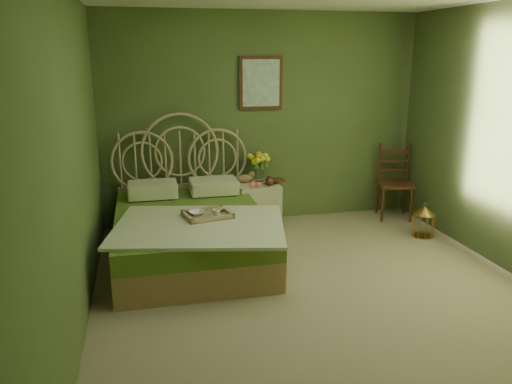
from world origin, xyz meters
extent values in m
plane|color=tan|center=(0.00, 0.00, 0.00)|extent=(4.50, 4.50, 0.00)
plane|color=#556837|center=(0.00, 2.25, 1.30)|extent=(4.00, 0.00, 4.00)
plane|color=#556837|center=(-2.00, 0.00, 1.30)|extent=(0.00, 4.50, 4.50)
cube|color=#371F0F|center=(-0.03, 2.23, 1.75)|extent=(0.54, 0.03, 0.64)
cube|color=silver|center=(-0.03, 2.21, 1.75)|extent=(0.46, 0.01, 0.56)
cube|color=tan|center=(-1.05, 1.11, 0.15)|extent=(1.51, 2.01, 0.30)
cube|color=olive|center=(-1.05, 1.11, 0.40)|extent=(1.51, 2.01, 0.20)
cube|color=beige|center=(-1.00, 0.66, 0.52)|extent=(1.80, 1.51, 0.03)
cube|color=beige|center=(-1.40, 1.82, 0.59)|extent=(0.55, 0.40, 0.16)
cube|color=beige|center=(-0.70, 1.82, 0.59)|extent=(0.55, 0.40, 0.16)
cube|color=tan|center=(-0.89, 0.88, 0.52)|extent=(0.51, 0.44, 0.04)
ellipsoid|color=#B77A38|center=(-0.77, 0.97, 0.57)|extent=(0.12, 0.07, 0.05)
cube|color=beige|center=(-0.13, 1.96, 0.27)|extent=(0.50, 0.50, 0.55)
cylinder|color=silver|center=(-0.08, 2.08, 0.64)|extent=(0.10, 0.10, 0.18)
ellipsoid|color=tan|center=(-0.27, 2.06, 0.60)|extent=(0.21, 0.11, 0.10)
sphere|color=#FF7363|center=(-0.23, 1.81, 0.58)|extent=(0.07, 0.07, 0.07)
sphere|color=#FF7363|center=(-0.16, 1.79, 0.58)|extent=(0.07, 0.07, 0.07)
cube|color=#371F0F|center=(1.70, 1.90, 0.45)|extent=(0.52, 0.52, 0.04)
cylinder|color=#371F0F|center=(1.52, 1.72, 0.23)|extent=(0.04, 0.04, 0.45)
cylinder|color=#371F0F|center=(1.88, 1.72, 0.23)|extent=(0.04, 0.04, 0.45)
cylinder|color=#371F0F|center=(1.52, 2.08, 0.23)|extent=(0.04, 0.04, 0.45)
cylinder|color=#371F0F|center=(1.88, 2.08, 0.23)|extent=(0.04, 0.04, 0.45)
cube|color=#371F0F|center=(1.70, 2.08, 0.71)|extent=(0.36, 0.14, 0.51)
cylinder|color=#B7803A|center=(1.70, 1.16, 0.01)|extent=(0.25, 0.25, 0.01)
cylinder|color=#B7803A|center=(1.70, 1.16, 0.14)|extent=(0.25, 0.25, 0.27)
cone|color=#B7803A|center=(1.70, 1.16, 0.32)|extent=(0.25, 0.25, 0.10)
imported|color=#381E0F|center=(0.05, 1.98, 0.56)|extent=(0.24, 0.26, 0.02)
imported|color=#472819|center=(0.05, 1.98, 0.58)|extent=(0.17, 0.22, 0.02)
imported|color=white|center=(-0.99, 0.93, 0.56)|extent=(0.20, 0.20, 0.04)
imported|color=white|center=(-0.81, 0.82, 0.58)|extent=(0.08, 0.08, 0.08)
camera|label=1|loc=(-1.48, -3.82, 2.10)|focal=35.00mm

